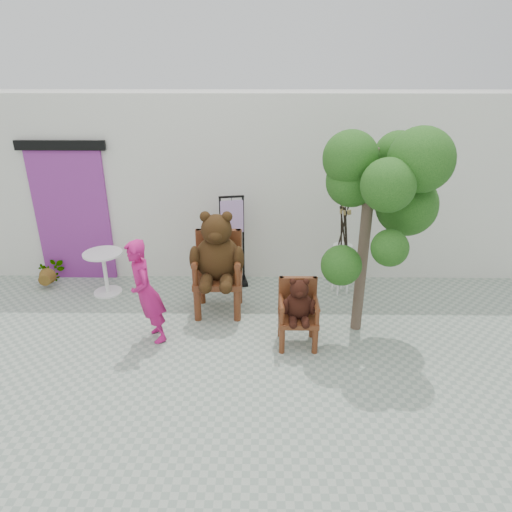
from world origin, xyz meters
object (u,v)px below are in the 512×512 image
at_px(chair_small, 298,306).
at_px(cafe_table, 105,268).
at_px(chair_big, 218,258).
at_px(person, 146,292).
at_px(display_stand, 233,251).
at_px(tree, 388,186).
at_px(stool_bucket, 342,255).

xyz_separation_m(chair_small, cafe_table, (-2.94, 1.39, -0.12)).
xyz_separation_m(chair_big, person, (-0.85, -0.78, -0.15)).
relative_size(person, display_stand, 0.94).
distance_m(cafe_table, display_stand, 2.04).
bearing_deg(person, tree, 69.83).
distance_m(chair_big, person, 1.17).
xyz_separation_m(display_stand, tree, (2.01, -1.39, 1.45)).
distance_m(display_stand, stool_bucket, 1.76).
relative_size(chair_big, cafe_table, 2.20).
bearing_deg(chair_big, cafe_table, 163.63).
bearing_deg(stool_bucket, chair_big, -161.96).
bearing_deg(person, chair_big, 106.68).
bearing_deg(chair_big, chair_small, -37.51).
bearing_deg(cafe_table, chair_big, -16.37).
relative_size(cafe_table, tree, 0.25).
relative_size(cafe_table, stool_bucket, 0.48).
bearing_deg(display_stand, cafe_table, 179.59).
bearing_deg(cafe_table, display_stand, 10.27).
bearing_deg(display_stand, chair_big, -110.45).
bearing_deg(display_stand, stool_bucket, -20.17).
distance_m(cafe_table, stool_bucket, 3.74).
bearing_deg(chair_big, stool_bucket, 18.04).
height_order(person, display_stand, display_stand).
relative_size(chair_big, chair_small, 1.61).
height_order(chair_small, person, person).
bearing_deg(tree, chair_big, 167.47).
xyz_separation_m(chair_big, display_stand, (0.16, 0.90, -0.28)).
height_order(display_stand, tree, tree).
distance_m(chair_small, tree, 1.86).
height_order(display_stand, stool_bucket, display_stand).
distance_m(chair_big, stool_bucket, 2.00).
xyz_separation_m(chair_small, display_stand, (-0.94, 1.75, 0.02)).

